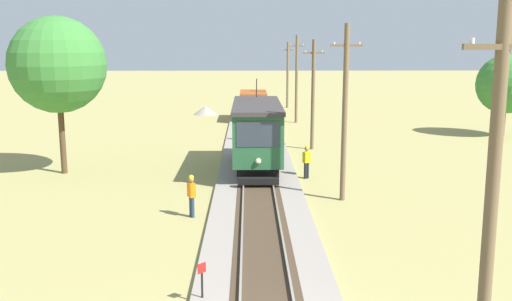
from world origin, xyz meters
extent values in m
cube|color=#235633|center=(0.00, 19.22, 2.30)|extent=(2.50, 8.00, 2.60)
cube|color=#383333|center=(0.00, 19.22, 3.71)|extent=(2.60, 8.32, 0.22)
cube|color=black|center=(0.00, 19.22, 0.72)|extent=(2.10, 7.04, 0.44)
cube|color=#2D3842|center=(0.00, 15.21, 2.77)|extent=(2.10, 0.03, 1.25)
cube|color=#2D3842|center=(1.26, 19.22, 2.66)|extent=(0.02, 6.72, 1.04)
sphere|color=#F4EAB2|center=(0.00, 15.16, 1.45)|extent=(0.28, 0.28, 0.28)
cylinder|color=black|center=(0.00, 20.82, 4.52)|extent=(0.05, 1.67, 1.19)
cube|color=black|center=(0.00, 15.02, 0.50)|extent=(2.00, 0.36, 0.32)
cylinder|color=black|center=(0.00, 16.98, 0.72)|extent=(1.54, 0.80, 0.80)
cylinder|color=black|center=(0.00, 21.46, 0.72)|extent=(1.54, 0.80, 0.80)
cube|color=#93471E|center=(0.00, 39.97, 1.78)|extent=(2.40, 5.20, 1.70)
cube|color=black|center=(0.00, 39.97, 0.70)|extent=(2.02, 4.78, 0.38)
cylinder|color=black|center=(0.00, 38.41, 0.70)|extent=(1.54, 0.76, 0.76)
cylinder|color=black|center=(0.00, 41.53, 0.70)|extent=(1.54, 0.76, 0.76)
cylinder|color=brown|center=(3.81, -1.86, 4.00)|extent=(0.24, 0.39, 8.00)
cube|color=brown|center=(3.81, -1.86, 7.04)|extent=(1.40, 0.10, 0.10)
cylinder|color=silver|center=(3.26, -1.86, 7.14)|extent=(0.08, 0.08, 0.10)
cylinder|color=brown|center=(3.81, 13.40, 3.95)|extent=(0.24, 0.25, 7.91)
cube|color=brown|center=(3.81, 13.40, 6.96)|extent=(1.40, 0.10, 0.10)
cylinder|color=silver|center=(3.26, 13.40, 7.06)|extent=(0.08, 0.08, 0.10)
cylinder|color=silver|center=(4.36, 13.40, 7.06)|extent=(0.08, 0.08, 0.10)
cylinder|color=brown|center=(3.81, 25.72, 3.64)|extent=(0.24, 0.38, 7.28)
cube|color=brown|center=(3.81, 25.72, 6.40)|extent=(1.40, 0.10, 0.10)
cylinder|color=silver|center=(3.26, 25.72, 6.50)|extent=(0.08, 0.08, 0.10)
cylinder|color=silver|center=(4.36, 25.72, 6.50)|extent=(0.08, 0.08, 0.10)
cylinder|color=brown|center=(3.81, 38.49, 3.84)|extent=(0.24, 0.27, 7.68)
cube|color=brown|center=(3.81, 38.49, 6.76)|extent=(1.40, 0.10, 0.10)
cylinder|color=silver|center=(3.26, 38.49, 6.86)|extent=(0.08, 0.08, 0.10)
cylinder|color=silver|center=(4.36, 38.49, 6.86)|extent=(0.08, 0.08, 0.10)
cylinder|color=brown|center=(3.81, 49.82, 3.55)|extent=(0.24, 0.39, 7.11)
cube|color=brown|center=(3.81, 49.82, 6.25)|extent=(1.40, 0.10, 0.10)
cylinder|color=silver|center=(3.26, 49.82, 6.35)|extent=(0.08, 0.08, 0.10)
cylinder|color=silver|center=(4.36, 49.82, 6.35)|extent=(0.08, 0.08, 0.10)
cylinder|color=black|center=(-1.77, 3.11, 0.45)|extent=(0.06, 0.06, 0.90)
cube|color=red|center=(-1.77, 3.11, 1.04)|extent=(0.21, 0.21, 0.28)
cone|color=gray|center=(-4.71, 44.24, 0.43)|extent=(2.44, 2.44, 0.85)
cylinder|color=navy|center=(-2.86, 11.02, 0.43)|extent=(0.15, 0.15, 0.86)
cylinder|color=navy|center=(-2.78, 10.88, 0.43)|extent=(0.15, 0.15, 0.86)
cube|color=orange|center=(-2.82, 10.95, 1.15)|extent=(0.39, 0.45, 0.58)
sphere|color=#936B51|center=(-2.82, 10.95, 1.58)|extent=(0.22, 0.22, 0.22)
sphere|color=yellow|center=(-2.82, 10.95, 1.68)|extent=(0.21, 0.21, 0.21)
cylinder|color=black|center=(2.66, 17.59, 0.43)|extent=(0.15, 0.15, 0.86)
cylinder|color=black|center=(2.53, 17.50, 0.43)|extent=(0.15, 0.15, 0.86)
cube|color=yellow|center=(2.59, 17.55, 1.15)|extent=(0.45, 0.42, 0.58)
sphere|color=#936B51|center=(2.59, 17.55, 1.58)|extent=(0.22, 0.22, 0.22)
sphere|color=yellow|center=(2.59, 17.55, 1.68)|extent=(0.21, 0.21, 0.21)
cylinder|color=#4C3823|center=(-10.62, 18.96, 1.99)|extent=(0.32, 0.32, 3.98)
sphere|color=#387A33|center=(-10.62, 18.96, 5.91)|extent=(5.13, 5.13, 5.13)
cylinder|color=#4C3823|center=(19.04, 30.97, 1.15)|extent=(0.32, 0.32, 2.30)
sphere|color=#387A33|center=(19.04, 30.97, 3.96)|extent=(4.44, 4.44, 4.44)
camera|label=1|loc=(-0.49, -11.38, 7.12)|focal=39.48mm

